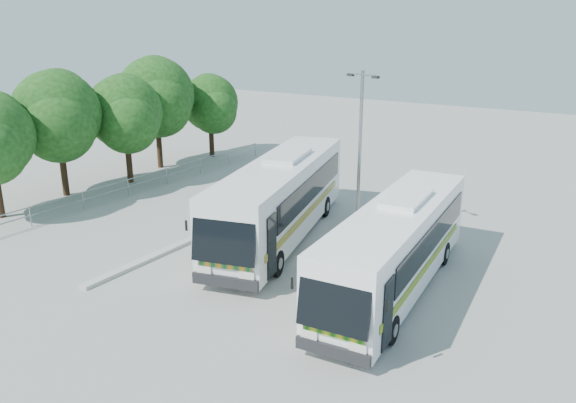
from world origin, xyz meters
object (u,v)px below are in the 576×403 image
Objects in this scene: tree_far_b at (58,114)px; coach_main at (281,197)px; coach_adjacent at (396,245)px; tree_far_c at (126,113)px; lamppost at (360,147)px; tree_far_e at (211,103)px; tree_far_d at (157,96)px.

tree_far_b reaches higher than coach_main.
coach_main reaches higher than coach_adjacent.
lamppost is at bearing -1.91° from tree_far_c.
coach_main is 4.12m from lamppost.
coach_adjacent is (20.14, -0.97, -2.86)m from tree_far_b.
tree_far_e is 18.29m from lamppost.
tree_far_e is 23.79m from coach_adjacent.
tree_far_e is at bearing 141.38° from coach_adjacent.
tree_far_c is (0.89, 3.90, -0.31)m from tree_far_b.
tree_far_d is 1.24× the size of tree_far_e.
tree_far_d is 0.64× the size of coach_adjacent.
lamppost is (16.47, 3.38, -0.50)m from tree_far_b.
coach_main is 6.73m from coach_adjacent.
lamppost reaches higher than coach_main.
tree_far_c is at bearing 77.09° from tree_far_b.
tree_far_b is 16.82m from lamppost.
tree_far_e is at bearing 93.54° from tree_far_c.
tree_far_e is 0.52× the size of coach_adjacent.
tree_far_c reaches higher than coach_main.
lamppost is (16.08, -8.72, 0.18)m from tree_far_e.
coach_main is at bearing 156.37° from coach_adjacent.
tree_far_e is at bearing 88.17° from tree_far_b.
coach_main is at bearing -12.00° from tree_far_c.
tree_far_b is 0.95× the size of tree_far_d.
tree_far_e is at bearing 81.37° from tree_far_d.
tree_far_b is 7.61m from tree_far_d.
tree_far_b is 0.94× the size of lamppost.
tree_far_b is 1.07× the size of tree_far_c.
tree_far_c reaches higher than coach_adjacent.
coach_adjacent is at bearing -31.08° from lamppost.
tree_far_e is 0.80× the size of lamppost.
lamppost is at bearing 23.99° from coach_main.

